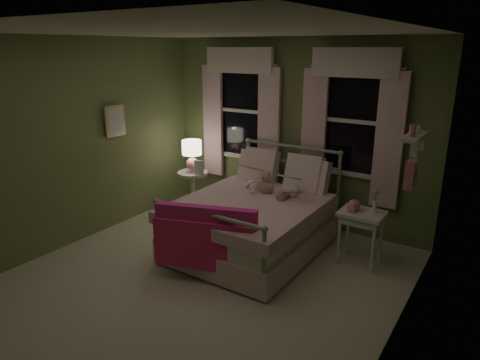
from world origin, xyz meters
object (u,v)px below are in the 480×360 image
Objects in this scene: child_left at (254,167)px; nightstand_left at (193,186)px; teddy_bear at (266,184)px; bed at (255,220)px; child_right at (292,175)px; table_lamp at (192,152)px; nightstand_right at (362,220)px.

child_left is 1.28m from nightstand_left.
bed is at bearing -90.00° from teddy_bear.
nightstand_left is (-1.16, 0.11, -0.52)m from child_left.
bed is at bearing 96.74° from child_left.
child_right is 1.73m from table_lamp.
bed is 1.64m from table_lamp.
table_lamp is 2.72m from nightstand_right.
nightstand_left is at bearing 180.00° from table_lamp.
nightstand_left is 1.40× the size of table_lamp.
bed is 6.52× the size of teddy_bear.
teddy_bear is at bearing -10.60° from nightstand_left.
nightstand_left is 2.69m from nightstand_right.
child_right is (0.28, 0.42, 0.53)m from bed.
child_right reaches higher than nightstand_right.
bed is at bearing 58.10° from child_right.
teddy_bear is 0.67× the size of table_lamp.
teddy_bear reaches higher than nightstand_left.
nightstand_left is at bearing 159.73° from bed.
child_right is 0.34m from teddy_bear.
child_left is at bearing 176.65° from nightstand_right.
teddy_bear is 1.26m from nightstand_right.
bed is 4.37× the size of table_lamp.
child_right is at bearing 153.14° from child_left.
table_lamp is at bearing -2.02° from child_right.
child_right is 1.80m from nightstand_left.
child_right reaches higher than table_lamp.
child_left is 0.56m from child_right.
bed reaches higher than teddy_bear.
child_right is 1.07× the size of nightstand_right.
nightstand_right is at bearing -4.28° from nightstand_left.
table_lamp is (-1.72, 0.11, 0.04)m from child_right.
table_lamp reaches higher than teddy_bear.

